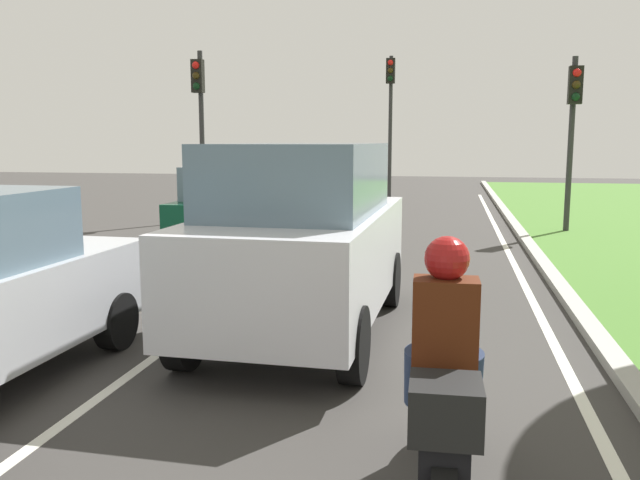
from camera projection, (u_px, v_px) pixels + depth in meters
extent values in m
plane|color=#383533|center=(328.00, 256.00, 13.28)|extent=(60.00, 60.00, 0.00)
cube|color=silver|center=(294.00, 255.00, 13.42)|extent=(0.12, 32.00, 0.01)
cube|color=silver|center=(513.00, 262.00, 12.59)|extent=(0.12, 32.00, 0.01)
cube|color=#9E9B93|center=(541.00, 260.00, 12.48)|extent=(0.24, 48.00, 0.12)
cube|color=silver|center=(304.00, 257.00, 7.89)|extent=(2.00, 4.54, 1.10)
cube|color=slate|center=(300.00, 178.00, 7.60)|extent=(1.76, 2.74, 0.80)
cylinder|color=black|center=(271.00, 274.00, 9.64)|extent=(0.24, 0.76, 0.76)
cylinder|color=black|center=(390.00, 279.00, 9.26)|extent=(0.24, 0.76, 0.76)
cylinder|color=black|center=(184.00, 333.00, 6.69)|extent=(0.24, 0.76, 0.76)
cylinder|color=black|center=(354.00, 345.00, 6.31)|extent=(0.24, 0.76, 0.76)
cylinder|color=black|center=(116.00, 321.00, 7.36)|extent=(0.23, 0.64, 0.64)
cube|color=#0C472D|center=(234.00, 216.00, 14.19)|extent=(1.73, 3.74, 0.80)
cube|color=slate|center=(229.00, 182.00, 13.84)|extent=(1.52, 1.93, 0.68)
cylinder|color=black|center=(222.00, 226.00, 15.63)|extent=(0.23, 0.61, 0.60)
cylinder|color=black|center=(283.00, 228.00, 15.31)|extent=(0.23, 0.61, 0.60)
cylinder|color=black|center=(177.00, 242.00, 13.20)|extent=(0.23, 0.61, 0.60)
cylinder|color=black|center=(249.00, 244.00, 12.88)|extent=(0.23, 0.61, 0.60)
cube|color=black|center=(443.00, 415.00, 4.22)|extent=(0.32, 1.41, 0.36)
ellipsoid|color=black|center=(443.00, 364.00, 4.53)|extent=(0.29, 0.51, 0.24)
cube|color=black|center=(445.00, 409.00, 3.64)|extent=(0.41, 0.41, 0.32)
cylinder|color=black|center=(440.00, 412.00, 4.94)|extent=(0.12, 0.60, 0.60)
cube|color=#4C1E0C|center=(445.00, 326.00, 4.08)|extent=(0.41, 0.27, 0.60)
sphere|color=maroon|center=(447.00, 259.00, 4.04)|extent=(0.28, 0.28, 0.28)
cylinder|color=navy|center=(416.00, 376.00, 4.28)|extent=(0.17, 0.30, 0.45)
cylinder|color=navy|center=(470.00, 380.00, 4.22)|extent=(0.17, 0.30, 0.45)
cylinder|color=#2D2D2D|center=(570.00, 146.00, 16.29)|extent=(0.14, 0.14, 4.33)
cube|color=black|center=(575.00, 85.00, 15.88)|extent=(0.32, 0.24, 0.90)
sphere|color=red|center=(577.00, 73.00, 15.71)|extent=(0.20, 0.20, 0.20)
sphere|color=#382B0C|center=(576.00, 85.00, 15.75)|extent=(0.20, 0.20, 0.20)
sphere|color=black|center=(576.00, 97.00, 15.79)|extent=(0.20, 0.20, 0.20)
cylinder|color=#2D2D2D|center=(202.00, 137.00, 18.70)|extent=(0.14, 0.14, 4.77)
cube|color=black|center=(198.00, 76.00, 18.25)|extent=(0.32, 0.24, 0.90)
sphere|color=red|center=(196.00, 65.00, 18.09)|extent=(0.20, 0.20, 0.20)
sphere|color=#382B0C|center=(196.00, 76.00, 18.13)|extent=(0.20, 0.20, 0.20)
sphere|color=black|center=(196.00, 86.00, 18.17)|extent=(0.20, 0.20, 0.20)
cylinder|color=#2D2D2D|center=(390.00, 130.00, 24.59)|extent=(0.14, 0.14, 5.37)
cube|color=black|center=(391.00, 71.00, 24.08)|extent=(0.32, 0.24, 0.90)
sphere|color=red|center=(390.00, 63.00, 23.91)|extent=(0.20, 0.20, 0.20)
sphere|color=#382B0C|center=(390.00, 70.00, 23.95)|extent=(0.20, 0.20, 0.20)
sphere|color=black|center=(390.00, 78.00, 23.99)|extent=(0.20, 0.20, 0.20)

